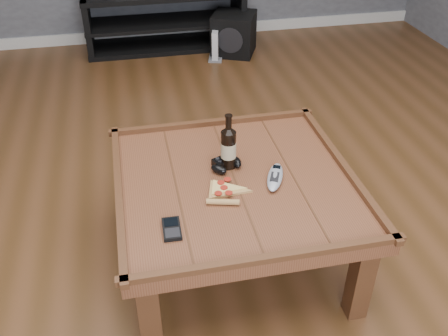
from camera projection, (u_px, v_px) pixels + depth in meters
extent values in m
plane|color=#492C14|center=(234.00, 257.00, 2.37)|extent=(6.00, 6.00, 0.00)
cube|color=silver|center=(164.00, 33.00, 4.74)|extent=(5.00, 0.02, 0.10)
cube|color=#562D18|center=(235.00, 186.00, 2.13)|extent=(1.00, 1.00, 0.06)
cube|color=#422811|center=(149.00, 315.00, 1.85)|extent=(0.08, 0.08, 0.39)
cube|color=#422811|center=(360.00, 279.00, 1.99)|extent=(0.08, 0.08, 0.39)
cube|color=#422811|center=(135.00, 183.00, 2.52)|extent=(0.08, 0.08, 0.39)
cube|color=#422811|center=(293.00, 164.00, 2.66)|extent=(0.08, 0.08, 0.39)
cube|color=#422811|center=(213.00, 122.00, 2.49)|extent=(1.03, 0.03, 0.03)
cube|color=#422811|center=(267.00, 259.00, 1.71)|extent=(1.03, 0.03, 0.03)
cube|color=#422811|center=(343.00, 164.00, 2.19)|extent=(0.03, 1.03, 0.03)
cube|color=#422811|center=(119.00, 192.00, 2.02)|extent=(0.03, 1.03, 0.03)
cube|color=black|center=(165.00, 22.00, 4.45)|extent=(1.40, 0.45, 0.03)
cube|color=black|center=(167.00, 45.00, 4.56)|extent=(1.40, 0.45, 0.04)
cube|color=black|center=(88.00, 25.00, 4.32)|extent=(0.05, 0.44, 0.50)
cube|color=black|center=(238.00, 15.00, 4.55)|extent=(0.05, 0.44, 0.50)
cylinder|color=black|center=(228.00, 150.00, 2.15)|extent=(0.07, 0.07, 0.17)
cone|color=black|center=(229.00, 129.00, 2.09)|extent=(0.06, 0.06, 0.03)
cylinder|color=black|center=(229.00, 123.00, 2.07)|extent=(0.03, 0.03, 0.06)
cylinder|color=black|center=(229.00, 116.00, 2.05)|extent=(0.03, 0.03, 0.01)
cylinder|color=#BDAF88|center=(228.00, 150.00, 2.15)|extent=(0.07, 0.07, 0.07)
cube|color=black|center=(223.00, 162.00, 2.19)|extent=(0.11, 0.09, 0.03)
ellipsoid|color=black|center=(219.00, 169.00, 2.14)|extent=(0.08, 0.08, 0.04)
ellipsoid|color=black|center=(236.00, 162.00, 2.19)|extent=(0.04, 0.08, 0.04)
cylinder|color=black|center=(217.00, 159.00, 2.17)|extent=(0.02, 0.02, 0.01)
cylinder|color=black|center=(226.00, 158.00, 2.17)|extent=(0.02, 0.02, 0.01)
cylinder|color=yellow|center=(227.00, 155.00, 2.20)|extent=(0.01, 0.01, 0.01)
cylinder|color=red|center=(230.00, 155.00, 2.20)|extent=(0.01, 0.01, 0.01)
cylinder|color=#0C33CC|center=(227.00, 156.00, 2.19)|extent=(0.01, 0.01, 0.01)
cylinder|color=#0C9919|center=(229.00, 156.00, 2.19)|extent=(0.01, 0.01, 0.01)
cylinder|color=tan|center=(223.00, 202.00, 1.97)|extent=(0.13, 0.06, 0.02)
cylinder|color=#A01514|center=(218.00, 193.00, 2.01)|extent=(0.03, 0.03, 0.00)
cylinder|color=#A01514|center=(229.00, 193.00, 2.01)|extent=(0.03, 0.03, 0.00)
cylinder|color=#A01514|center=(224.00, 188.00, 2.04)|extent=(0.03, 0.03, 0.00)
cylinder|color=#A01514|center=(221.00, 183.00, 2.07)|extent=(0.03, 0.03, 0.00)
cylinder|color=#A01514|center=(227.00, 179.00, 2.09)|extent=(0.03, 0.03, 0.00)
cube|color=black|center=(172.00, 229.00, 1.85)|extent=(0.07, 0.13, 0.02)
cube|color=black|center=(171.00, 222.00, 1.87)|extent=(0.05, 0.05, 0.00)
cube|color=black|center=(172.00, 233.00, 1.82)|extent=(0.06, 0.05, 0.00)
ellipsoid|color=#969AA3|center=(275.00, 177.00, 2.10)|extent=(0.14, 0.21, 0.03)
cube|color=black|center=(277.00, 167.00, 2.14)|extent=(0.04, 0.04, 0.00)
cube|color=black|center=(275.00, 177.00, 2.08)|extent=(0.06, 0.08, 0.00)
cube|color=black|center=(234.00, 34.00, 4.37)|extent=(0.46, 0.46, 0.35)
cylinder|color=black|center=(230.00, 41.00, 4.23)|extent=(0.21, 0.10, 0.22)
cube|color=slate|center=(216.00, 58.00, 4.35)|extent=(0.16, 0.23, 0.02)
cube|color=silver|center=(216.00, 43.00, 4.27)|extent=(0.10, 0.19, 0.24)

